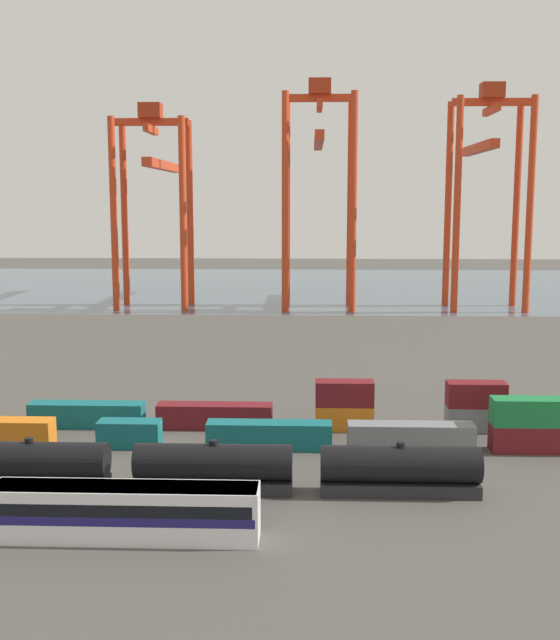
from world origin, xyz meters
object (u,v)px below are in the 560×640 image
freight_tank_row (121,466)px  shipping_container_13 (344,417)px  gantry_crane_west (155,185)px  shipping_container_11 (87,415)px  shipping_container_4 (269,435)px  gantry_crane_east (487,175)px  shipping_container_12 (215,416)px  gantry_crane_central (319,170)px

freight_tank_row → shipping_container_13: size_ratio=9.72×
shipping_container_13 → gantry_crane_west: 108.00m
shipping_container_11 → shipping_container_13: bearing=0.0°
shipping_container_4 → gantry_crane_east: 114.87m
gantry_crane_east → shipping_container_12: bearing=-116.7°
freight_tank_row → shipping_container_11: (-8.08, 18.25, -0.78)m
freight_tank_row → gantry_crane_west: size_ratio=1.32×
shipping_container_12 → shipping_container_13: bearing=0.0°
freight_tank_row → shipping_container_11: 19.98m
shipping_container_4 → gantry_crane_east: gantry_crane_east is taller
shipping_container_12 → gantry_crane_central: size_ratio=0.24×
gantry_crane_central → gantry_crane_east: (36.66, -0.77, -1.01)m
shipping_container_13 → shipping_container_11: bearing=180.0°
shipping_container_11 → shipping_container_12: size_ratio=1.00×
gantry_crane_west → shipping_container_4: bearing=-73.5°
shipping_container_12 → freight_tank_row: bearing=-106.8°
freight_tank_row → shipping_container_11: bearing=113.9°
shipping_container_12 → gantry_crane_west: bearing=104.3°
shipping_container_11 → gantry_crane_central: (25.45, 97.17, 29.03)m
gantry_crane_west → freight_tank_row: bearing=-80.5°
gantry_crane_west → gantry_crane_central: size_ratio=0.90×
freight_tank_row → gantry_crane_central: 120.09m
gantry_crane_central → shipping_container_4: bearing=-93.2°
freight_tank_row → shipping_container_11: freight_tank_row is taller
shipping_container_4 → gantry_crane_central: bearing=86.8°
shipping_container_11 → shipping_container_12: 13.61m
shipping_container_13 → shipping_container_12: bearing=180.0°
gantry_crane_central → shipping_container_12: bearing=-96.9°
freight_tank_row → shipping_container_13: bearing=43.6°
shipping_container_4 → shipping_container_11: bearing=161.4°
freight_tank_row → shipping_container_13: (19.13, 18.25, -0.78)m
shipping_container_12 → gantry_crane_west: (-24.82, 97.56, 25.89)m
gantry_crane_central → gantry_crane_east: gantry_crane_central is taller
shipping_container_11 → gantry_crane_east: (62.11, 96.40, 28.02)m
shipping_container_4 → shipping_container_13: 10.01m
gantry_crane_west → shipping_container_13: bearing=-68.5°
freight_tank_row → gantry_crane_west: 120.06m
freight_tank_row → gantry_crane_east: (54.03, 114.65, 27.24)m
shipping_container_4 → shipping_container_12: bearing=132.6°
shipping_container_11 → gantry_crane_west: 101.56m
shipping_container_12 → gantry_crane_east: 111.49m
gantry_crane_east → shipping_container_13: bearing=-109.9°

